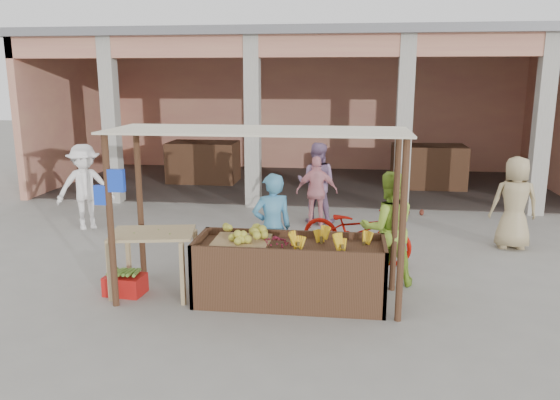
# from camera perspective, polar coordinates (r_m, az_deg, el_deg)

# --- Properties ---
(ground) EXTENTS (60.00, 60.00, 0.00)m
(ground) POSITION_cam_1_polar(r_m,az_deg,el_deg) (7.83, -2.68, -10.31)
(ground) COLOR gray
(ground) RESTS_ON ground
(market_building) EXTENTS (14.40, 6.40, 4.20)m
(market_building) POSITION_cam_1_polar(r_m,az_deg,el_deg) (16.07, 2.96, 11.41)
(market_building) COLOR tan
(market_building) RESTS_ON ground
(fruit_stall) EXTENTS (2.60, 0.95, 0.80)m
(fruit_stall) POSITION_cam_1_polar(r_m,az_deg,el_deg) (7.62, 1.03, -7.74)
(fruit_stall) COLOR #4E301F
(fruit_stall) RESTS_ON ground
(stall_awning) EXTENTS (4.09, 1.35, 2.39)m
(stall_awning) POSITION_cam_1_polar(r_m,az_deg,el_deg) (7.35, -2.87, 4.21)
(stall_awning) COLOR #4E301F
(stall_awning) RESTS_ON ground
(banana_heap) EXTENTS (1.01, 0.55, 0.18)m
(banana_heap) POSITION_cam_1_polar(r_m,az_deg,el_deg) (7.44, 5.21, -4.31)
(banana_heap) COLOR yellow
(banana_heap) RESTS_ON fruit_stall
(melon_tray) EXTENTS (0.77, 0.67, 0.20)m
(melon_tray) POSITION_cam_1_polar(r_m,az_deg,el_deg) (7.61, -4.03, -3.87)
(melon_tray) COLOR #A28054
(melon_tray) RESTS_ON fruit_stall
(berry_heap) EXTENTS (0.48, 0.39, 0.15)m
(berry_heap) POSITION_cam_1_polar(r_m,az_deg,el_deg) (7.49, -0.48, -4.25)
(berry_heap) COLOR maroon
(berry_heap) RESTS_ON fruit_stall
(side_table) EXTENTS (1.26, 0.96, 0.93)m
(side_table) POSITION_cam_1_polar(r_m,az_deg,el_deg) (7.96, -13.14, -4.28)
(side_table) COLOR tan
(side_table) RESTS_ON ground
(papaya_pile) EXTENTS (0.65, 0.37, 0.19)m
(papaya_pile) POSITION_cam_1_polar(r_m,az_deg,el_deg) (7.90, -13.22, -2.63)
(papaya_pile) COLOR #579430
(papaya_pile) RESTS_ON side_table
(red_crate) EXTENTS (0.57, 0.44, 0.28)m
(red_crate) POSITION_cam_1_polar(r_m,az_deg,el_deg) (8.26, -15.86, -8.50)
(red_crate) COLOR red
(red_crate) RESTS_ON ground
(plantain_bundle) EXTENTS (0.40, 0.28, 0.08)m
(plantain_bundle) POSITION_cam_1_polar(r_m,az_deg,el_deg) (8.20, -15.94, -7.32)
(plantain_bundle) COLOR olive
(plantain_bundle) RESTS_ON red_crate
(produce_sacks) EXTENTS (0.72, 0.45, 0.55)m
(produce_sacks) POSITION_cam_1_polar(r_m,az_deg,el_deg) (12.67, 13.93, -0.37)
(produce_sacks) COLOR maroon
(produce_sacks) RESTS_ON ground
(vendor_blue) EXTENTS (0.81, 0.72, 1.79)m
(vendor_blue) POSITION_cam_1_polar(r_m,az_deg,el_deg) (8.21, -0.82, -2.57)
(vendor_blue) COLOR #4C99C9
(vendor_blue) RESTS_ON ground
(vendor_green) EXTENTS (0.95, 0.65, 1.82)m
(vendor_green) POSITION_cam_1_polar(r_m,az_deg,el_deg) (8.27, 11.21, -2.62)
(vendor_green) COLOR #93BE35
(vendor_green) RESTS_ON ground
(motorcycle) EXTENTS (1.37, 2.15, 1.06)m
(motorcycle) POSITION_cam_1_polar(r_m,az_deg,el_deg) (9.37, 7.93, -3.07)
(motorcycle) COLOR #A30C03
(motorcycle) RESTS_ON ground
(shopper_a) EXTENTS (1.35, 1.16, 1.89)m
(shopper_a) POSITION_cam_1_polar(r_m,az_deg,el_deg) (11.79, -19.72, 1.62)
(shopper_a) COLOR white
(shopper_a) RESTS_ON ground
(shopper_b) EXTENTS (0.95, 0.55, 1.57)m
(shopper_b) POSITION_cam_1_polar(r_m,az_deg,el_deg) (11.37, 3.88, 1.14)
(shopper_b) COLOR pink
(shopper_b) RESTS_ON ground
(shopper_c) EXTENTS (0.91, 0.59, 1.88)m
(shopper_c) POSITION_cam_1_polar(r_m,az_deg,el_deg) (10.69, 23.35, 0.20)
(shopper_c) COLOR tan
(shopper_c) RESTS_ON ground
(shopper_f) EXTENTS (0.97, 0.61, 1.88)m
(shopper_f) POSITION_cam_1_polar(r_m,az_deg,el_deg) (11.65, 3.85, 2.20)
(shopper_f) COLOR gray
(shopper_f) RESTS_ON ground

